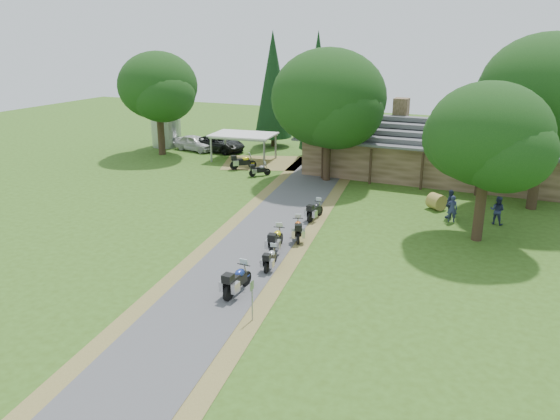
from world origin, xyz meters
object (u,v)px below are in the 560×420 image
at_px(car_white_sedan, 195,141).
at_px(motorcycle_row_a, 237,279).
at_px(motorcycle_row_c, 276,238).
at_px(lodge, 433,147).
at_px(motorcycle_row_e, 315,210).
at_px(motorcycle_carport_b, 260,169).
at_px(car_dark_suv, 218,140).
at_px(motorcycle_carport_a, 243,161).
at_px(silo, 165,117).
at_px(motorcycle_row_b, 271,257).
at_px(hay_bale, 437,202).
at_px(carport, 244,147).
at_px(motorcycle_row_d, 298,228).

bearing_deg(car_white_sedan, motorcycle_row_a, -132.29).
relative_size(car_white_sedan, motorcycle_row_c, 2.87).
height_order(lodge, motorcycle_row_e, lodge).
bearing_deg(motorcycle_carport_b, car_dark_suv, 91.92).
xyz_separation_m(car_dark_suv, motorcycle_carport_a, (5.82, -5.67, -0.48)).
bearing_deg(motorcycle_row_a, motorcycle_carport_a, 28.28).
bearing_deg(motorcycle_row_e, motorcycle_row_c, -176.49).
relative_size(silo, motorcycle_row_b, 3.68).
bearing_deg(motorcycle_row_e, motorcycle_carport_a, 50.58).
relative_size(motorcycle_row_e, motorcycle_carport_b, 1.12).
bearing_deg(silo, hay_bale, -20.00).
bearing_deg(motorcycle_carport_b, motorcycle_row_a, -113.54).
xyz_separation_m(carport, motorcycle_row_a, (12.41, -24.61, -0.53)).
distance_m(lodge, silo, 27.62).
height_order(car_white_sedan, car_dark_suv, car_dark_suv).
bearing_deg(motorcycle_row_d, motorcycle_carport_a, 14.85).
xyz_separation_m(silo, motorcycle_row_d, (22.92, -19.75, -2.46)).
xyz_separation_m(silo, car_white_sedan, (3.95, -0.72, -2.14)).
height_order(car_white_sedan, motorcycle_row_a, car_white_sedan).
height_order(motorcycle_row_a, motorcycle_carport_b, motorcycle_row_a).
distance_m(silo, motorcycle_row_a, 35.72).
distance_m(carport, car_dark_suv, 4.96).
height_order(car_white_sedan, motorcycle_row_d, car_white_sedan).
bearing_deg(motorcycle_carport_a, motorcycle_row_e, -83.41).
relative_size(carport, motorcycle_carport_b, 3.44).
xyz_separation_m(car_white_sedan, motorcycle_row_c, (18.51, -21.10, -0.28)).
bearing_deg(motorcycle_row_b, lodge, -18.78).
height_order(motorcycle_row_c, motorcycle_row_e, motorcycle_row_c).
relative_size(motorcycle_row_d, motorcycle_row_e, 1.04).
xyz_separation_m(motorcycle_row_d, motorcycle_carport_b, (-8.43, 12.34, -0.09)).
bearing_deg(motorcycle_carport_a, motorcycle_row_c, -96.38).
bearing_deg(car_white_sedan, motorcycle_carport_b, -110.28).
height_order(motorcycle_row_e, hay_bale, motorcycle_row_e).
xyz_separation_m(car_white_sedan, hay_bale, (25.46, -9.99, -0.44)).
bearing_deg(car_white_sedan, motorcycle_carport_a, -109.96).
bearing_deg(motorcycle_row_b, car_dark_suv, 27.48).
relative_size(carport, hay_bale, 5.34).
bearing_deg(motorcycle_row_a, motorcycle_row_d, 1.69).
height_order(silo, motorcycle_row_e, silo).
xyz_separation_m(motorcycle_row_a, motorcycle_carport_b, (-8.46, 19.87, -0.15)).
distance_m(car_dark_suv, motorcycle_row_b, 29.32).
xyz_separation_m(motorcycle_row_c, motorcycle_carport_a, (-10.37, 15.99, 0.01)).
bearing_deg(hay_bale, motorcycle_carport_b, 167.53).
relative_size(silo, motorcycle_row_e, 3.33).
bearing_deg(carport, car_dark_suv, 143.57).
height_order(car_dark_suv, motorcycle_row_e, car_dark_suv).
distance_m(motorcycle_row_d, motorcycle_row_e, 3.79).
relative_size(car_white_sedan, car_dark_suv, 0.95).
height_order(car_dark_suv, motorcycle_row_a, car_dark_suv).
distance_m(motorcycle_carport_a, motorcycle_carport_b, 2.88).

